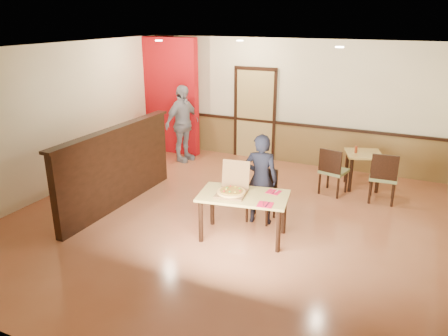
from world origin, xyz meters
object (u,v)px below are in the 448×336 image
Objects in this scene: pizza_box at (232,190)px; passerby at (182,124)px; side_table at (363,161)px; side_chair_left at (333,169)px; diner_chair at (263,192)px; condiment at (356,149)px; side_chair_right at (384,176)px; diner at (261,179)px; main_table at (244,201)px.

passerby is at bearing 122.76° from pizza_box.
side_chair_left is at bearing -127.03° from side_table.
diner_chair is 0.94× the size of side_chair_left.
diner_chair reaches higher than side_table.
pizza_box is at bearing -125.73° from passerby.
pizza_box reaches higher than side_chair_left.
side_table is 6.32× the size of condiment.
diner reaches higher than side_chair_right.
side_chair_left is at bearing 59.44° from main_table.
side_chair_right reaches higher than side_chair_left.
side_table is 0.48× the size of passerby.
diner_chair is 1.53× the size of pizza_box.
side_chair_right reaches higher than side_table.
main_table is at bearing -123.51° from passerby.
diner reaches higher than main_table.
side_table reaches higher than main_table.
side_chair_right is at bearing -84.44° from passerby.
diner is 11.27× the size of condiment.
passerby is (-4.54, 0.61, 0.37)m from side_chair_right.
passerby reaches higher than main_table.
diner is at bearing -117.08° from condiment.
side_chair_right is at bearing -53.82° from side_table.
diner_chair is 2.34m from side_chair_right.
main_table is at bearing -114.71° from side_table.
condiment is at bearing -46.55° from side_chair_right.
pizza_box is at bearing 46.13° from side_chair_right.
diner_chair is 3.54m from passerby.
main_table is 1.70× the size of side_table.
condiment is (-0.15, -0.06, 0.24)m from side_table.
pizza_box is at bearing 59.62° from diner.
side_chair_right is 1.70× the size of pizza_box.
side_chair_right is 0.54× the size of passerby.
diner_chair reaches higher than main_table.
main_table is 3.21m from side_table.
diner_chair is 0.32m from diner.
pizza_box reaches higher than main_table.
diner is (0.05, 0.61, 0.15)m from main_table.
passerby is at bearing -50.63° from diner.
main_table is 1.50× the size of side_chair_right.
pizza_box is at bearing -115.41° from condiment.
main_table is at bearing 48.34° from side_chair_right.
side_chair_left is 0.96× the size of side_chair_right.
condiment is at bearing -106.98° from side_chair_left.
diner_chair is 0.90× the size of side_chair_right.
passerby reaches higher than diner_chair.
side_table is at bearing 60.68° from diner_chair.
diner_chair is at bearing -121.09° from side_table.
side_chair_left is 1.08× the size of side_table.
diner is 2.52m from condiment.
side_chair_right is at bearing -42.92° from condiment.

